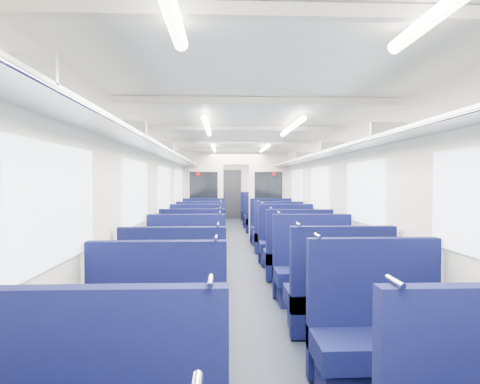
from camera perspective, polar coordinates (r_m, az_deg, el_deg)
name	(u,v)px	position (r m, az deg, el deg)	size (l,w,h in m)	color
floor	(241,261)	(7.95, 0.17, -9.73)	(2.80, 18.00, 0.01)	black
ceiling	(241,140)	(7.83, 0.17, 7.37)	(2.80, 18.00, 0.01)	white
wall_left	(168,201)	(7.87, -10.07, -1.25)	(0.02, 18.00, 2.35)	silver
dado_left	(169,244)	(7.95, -9.93, -7.19)	(0.03, 17.90, 0.70)	#101337
wall_right	(313,201)	(7.99, 10.26, -1.21)	(0.02, 18.00, 2.35)	silver
dado_right	(312,243)	(8.07, 10.12, -7.07)	(0.03, 17.90, 0.70)	#101337
wall_far	(232,190)	(16.80, -1.15, 0.31)	(2.80, 0.02, 2.35)	silver
luggage_rack_left	(178,159)	(7.85, -8.74, 4.58)	(0.36, 17.40, 0.18)	#B2B5BA
luggage_rack_right	(304,159)	(7.95, 8.97, 4.54)	(0.36, 17.40, 0.18)	#B2B5BA
windows	(242,189)	(7.34, 0.32, 0.48)	(2.78, 15.60, 0.75)	white
ceiling_fittings	(242,141)	(7.57, 0.26, 7.11)	(2.70, 16.06, 0.11)	silver
end_door	(232,194)	(16.74, -1.14, -0.29)	(0.75, 0.06, 2.00)	black
bulkhead	(236,193)	(11.00, -0.55, -0.10)	(2.80, 0.10, 2.35)	silver
seat_6	(154,351)	(3.15, -11.95, -21.06)	(1.03, 0.57, 1.15)	#0D1242
seat_7	(380,343)	(3.40, 19.01, -19.37)	(1.03, 0.57, 1.15)	#0D1242
seat_8	(174,302)	(4.26, -9.19, -14.96)	(1.03, 0.57, 1.15)	#0D1242
seat_9	(338,300)	(4.39, 13.63, -14.47)	(1.03, 0.57, 1.15)	#0D1242
seat_10	(186,274)	(5.38, -7.66, -11.41)	(1.03, 0.57, 1.15)	#0D1242
seat_11	(314,274)	(5.43, 10.35, -11.30)	(1.03, 0.57, 1.15)	#0D1242
seat_12	(193,256)	(6.65, -6.60, -8.89)	(1.03, 0.57, 1.15)	#0D1242
seat_13	(298,257)	(6.55, 8.08, -9.05)	(1.03, 0.57, 1.15)	#0D1242
seat_14	(197,246)	(7.61, -6.04, -7.54)	(1.03, 0.57, 1.15)	#0D1242
seat_15	(287,246)	(7.64, 6.57, -7.51)	(1.03, 0.57, 1.15)	#0D1242
seat_16	(201,237)	(8.84, -5.51, -6.25)	(1.03, 0.57, 1.15)	#0D1242
seat_17	(278,236)	(8.85, 5.32, -6.24)	(1.03, 0.57, 1.15)	#0D1242
seat_18	(204,230)	(10.00, -5.13, -5.33)	(1.03, 0.57, 1.15)	#0D1242
seat_19	(271,230)	(10.01, 4.43, -5.32)	(1.03, 0.57, 1.15)	#0D1242
seat_20	(207,221)	(12.02, -4.65, -4.15)	(1.03, 0.57, 1.15)	#0D1242
seat_21	(263,221)	(12.11, 3.25, -4.10)	(1.03, 0.57, 1.15)	#0D1242
seat_22	(209,218)	(13.19, -4.44, -3.63)	(1.03, 0.57, 1.15)	#0D1242
seat_23	(260,218)	(13.18, 2.79, -3.63)	(1.03, 0.57, 1.15)	#0D1242
seat_24	(210,215)	(14.25, -4.28, -3.24)	(1.03, 0.57, 1.15)	#0D1242
seat_25	(257,215)	(14.20, 2.43, -3.25)	(1.03, 0.57, 1.15)	#0D1242
seat_26	(211,212)	(15.46, -4.12, -2.85)	(1.03, 0.57, 1.15)	#0D1242
seat_27	(254,212)	(15.56, 2.01, -2.82)	(1.03, 0.57, 1.15)	#0D1242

